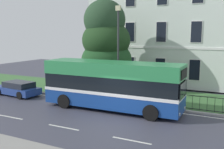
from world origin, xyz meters
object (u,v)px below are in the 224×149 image
Objects in this scene: georgian_townhouse at (188,20)px; street_lamp_post at (118,47)px; single_decker_bus at (112,85)px; litter_bin at (148,93)px; evergreen_tree at (107,55)px; parked_hatchback_00 at (18,88)px.

street_lamp_post is at bearing -107.73° from georgian_townhouse.
single_decker_bus reaches higher than litter_bin.
evergreen_tree is 0.89× the size of single_decker_bus.
georgian_townhouse is 2.69× the size of street_lamp_post.
georgian_townhouse is at bearing 78.05° from single_decker_bus.
georgian_townhouse reaches higher than single_decker_bus.
street_lamp_post is (-3.16, -9.88, -2.28)m from georgian_townhouse.
parked_hatchback_00 is 10.71m from litter_bin.
evergreen_tree is at bearing 133.61° from street_lamp_post.
parked_hatchback_00 is at bearing -165.81° from litter_bin.
street_lamp_post is (-0.76, 2.54, 2.40)m from single_decker_bus.
georgian_townhouse is 11.18m from litter_bin.
street_lamp_post reaches higher than single_decker_bus.
litter_bin reaches higher than parked_hatchback_00.
evergreen_tree is 2.01× the size of parked_hatchback_00.
evergreen_tree is (-5.37, -7.55, -3.19)m from georgian_townhouse.
georgian_townhouse is 4.51× the size of parked_hatchback_00.
street_lamp_post is (2.21, -2.32, 0.91)m from evergreen_tree.
evergreen_tree reaches higher than parked_hatchback_00.
parked_hatchback_00 is 9.09m from street_lamp_post.
evergreen_tree is 3.34m from street_lamp_post.
georgian_townhouse is 17.57m from parked_hatchback_00.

